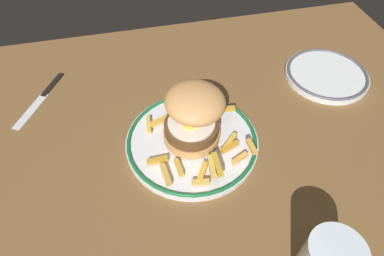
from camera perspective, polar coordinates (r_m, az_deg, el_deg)
ground_plane at (r=64.07cm, az=4.25°, el=-5.84°), size 112.79×92.67×4.00cm
dinner_plate at (r=63.38cm, az=0.00°, el=-2.23°), size 25.44×25.44×1.60cm
burger at (r=59.48cm, az=0.26°, el=2.30°), size 15.61×15.59×10.71cm
fries_pile at (r=61.45cm, az=0.97°, el=-2.01°), size 19.27×22.65×2.92cm
side_plate at (r=83.47cm, az=22.31°, el=8.60°), size 18.90×18.90×1.60cm
knife at (r=80.14cm, az=-24.30°, el=5.33°), size 10.01×16.49×0.70cm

